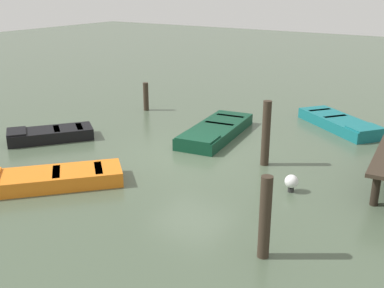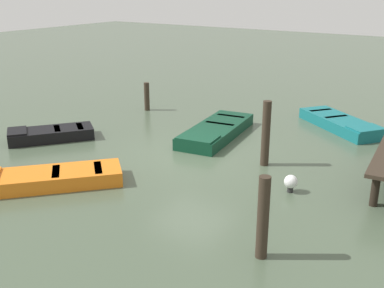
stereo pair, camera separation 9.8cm
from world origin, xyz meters
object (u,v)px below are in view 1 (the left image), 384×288
at_px(rowboat_dark_green, 216,131).
at_px(marker_buoy, 291,182).
at_px(mooring_piling_near_left, 266,133).
at_px(rowboat_teal, 340,123).
at_px(rowboat_orange, 44,179).
at_px(mooring_piling_near_right, 265,218).
at_px(rowboat_black, 50,134).
at_px(mooring_piling_far_left, 146,97).

xyz_separation_m(rowboat_dark_green, marker_buoy, (2.97, 4.07, 0.07)).
bearing_deg(mooring_piling_near_left, rowboat_teal, 170.97).
bearing_deg(rowboat_orange, mooring_piling_near_right, 133.55).
bearing_deg(mooring_piling_near_right, rowboat_orange, -88.91).
height_order(rowboat_black, marker_buoy, marker_buoy).
distance_m(mooring_piling_near_left, mooring_piling_far_left, 7.70).
bearing_deg(rowboat_orange, rowboat_dark_green, -152.46).
xyz_separation_m(rowboat_orange, rowboat_teal, (-9.78, 5.14, 0.00)).
xyz_separation_m(rowboat_teal, rowboat_dark_green, (3.44, -3.45, -0.00)).
bearing_deg(mooring_piling_near_right, rowboat_teal, -172.17).
bearing_deg(mooring_piling_near_left, rowboat_orange, -42.36).
bearing_deg(rowboat_orange, rowboat_teal, -165.27).
relative_size(mooring_piling_near_right, marker_buoy, 3.68).
relative_size(rowboat_teal, rowboat_dark_green, 0.87).
xyz_separation_m(rowboat_orange, mooring_piling_near_left, (-4.77, 4.34, 0.78)).
distance_m(rowboat_black, mooring_piling_near_right, 9.84).
bearing_deg(rowboat_black, rowboat_dark_green, 164.43).
height_order(rowboat_teal, mooring_piling_far_left, mooring_piling_far_left).
distance_m(rowboat_dark_green, marker_buoy, 5.04).
bearing_deg(rowboat_orange, mooring_piling_far_left, -118.51).
relative_size(rowboat_teal, mooring_piling_near_left, 1.86).
height_order(mooring_piling_near_right, marker_buoy, mooring_piling_near_right).
bearing_deg(mooring_piling_near_left, marker_buoy, 45.32).
height_order(rowboat_teal, mooring_piling_near_left, mooring_piling_near_left).
bearing_deg(rowboat_dark_green, mooring_piling_far_left, -117.03).
height_order(rowboat_dark_green, mooring_piling_far_left, mooring_piling_far_left).
relative_size(rowboat_teal, mooring_piling_far_left, 3.07).
xyz_separation_m(rowboat_orange, mooring_piling_far_left, (-7.84, -2.70, 0.39)).
bearing_deg(marker_buoy, mooring_piling_near_right, 12.28).
relative_size(rowboat_black, mooring_piling_near_left, 1.48).
distance_m(rowboat_black, mooring_piling_far_left, 5.09).
bearing_deg(mooring_piling_near_left, rowboat_dark_green, -120.61).
xyz_separation_m(mooring_piling_near_right, mooring_piling_near_left, (-4.64, -2.12, 0.12)).
bearing_deg(rowboat_orange, mooring_piling_near_left, -179.89).
relative_size(rowboat_dark_green, mooring_piling_near_right, 2.42).
bearing_deg(mooring_piling_near_right, rowboat_dark_green, -142.44).
relative_size(rowboat_dark_green, mooring_piling_near_left, 2.14).
bearing_deg(rowboat_dark_green, rowboat_black, -60.82).
height_order(rowboat_orange, mooring_piling_near_right, mooring_piling_near_right).
bearing_deg(rowboat_black, marker_buoy, 130.94).
distance_m(rowboat_dark_green, mooring_piling_far_left, 4.66).
distance_m(rowboat_teal, marker_buoy, 6.44).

